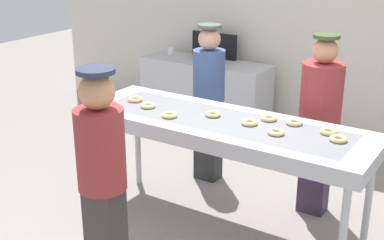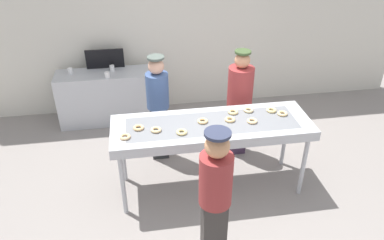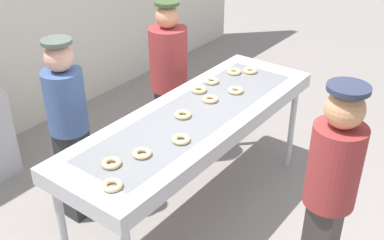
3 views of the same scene
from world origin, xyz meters
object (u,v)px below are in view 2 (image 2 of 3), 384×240
plain_donut_2 (230,119)px  plain_donut_3 (248,110)px  plain_donut_5 (125,137)px  plain_donut_7 (252,121)px  plain_donut_4 (156,130)px  plain_donut_9 (233,112)px  worker_assistant (240,98)px  plain_donut_10 (282,114)px  fryer_conveyor (212,128)px  plain_donut_6 (203,121)px  customer_waiting (215,195)px  prep_counter (109,97)px  paper_cup_2 (107,75)px  plain_donut_1 (271,110)px  worker_baker (158,104)px  plain_donut_0 (182,132)px  paper_cup_0 (70,71)px  paper_cup_1 (112,68)px  menu_display (105,59)px

plain_donut_2 → plain_donut_3: (0.29, 0.19, 0.00)m
plain_donut_5 → plain_donut_7: 1.54m
plain_donut_4 → plain_donut_2: bearing=5.8°
plain_donut_9 → worker_assistant: size_ratio=0.08×
plain_donut_3 → worker_assistant: 0.52m
plain_donut_10 → worker_assistant: bearing=119.1°
fryer_conveyor → plain_donut_6: 0.15m
plain_donut_4 → plain_donut_10: bearing=4.7°
plain_donut_7 → customer_waiting: size_ratio=0.08×
plain_donut_4 → plain_donut_6: size_ratio=1.00×
fryer_conveyor → plain_donut_10: bearing=3.9°
plain_donut_3 → plain_donut_5: (-1.57, -0.37, 0.00)m
fryer_conveyor → plain_donut_5: 1.06m
plain_donut_4 → prep_counter: bearing=108.2°
paper_cup_2 → worker_assistant: bearing=-29.5°
plain_donut_1 → plain_donut_5: size_ratio=1.00×
worker_baker → plain_donut_2: bearing=137.0°
worker_assistant → prep_counter: (-1.91, 1.25, -0.48)m
worker_assistant → customer_waiting: bearing=79.0°
plain_donut_4 → customer_waiting: size_ratio=0.08×
plain_donut_0 → plain_donut_7: same height
plain_donut_1 → plain_donut_5: bearing=-170.1°
paper_cup_0 → worker_assistant: bearing=-28.0°
prep_counter → paper_cup_0: paper_cup_0 is taller
plain_donut_5 → prep_counter: 2.23m
paper_cup_1 → plain_donut_1: bearing=-42.4°
plain_donut_2 → worker_baker: size_ratio=0.08×
customer_waiting → plain_donut_10: bearing=52.9°
plain_donut_3 → prep_counter: 2.64m
plain_donut_3 → plain_donut_0: bearing=-157.4°
customer_waiting → prep_counter: customer_waiting is taller
worker_baker → prep_counter: size_ratio=0.97×
paper_cup_0 → menu_display: size_ratio=0.15×
plain_donut_4 → plain_donut_9: bearing=15.0°
plain_donut_7 → menu_display: (-1.85, 2.24, 0.04)m
plain_donut_1 → paper_cup_2: size_ratio=1.38×
plain_donut_1 → menu_display: bearing=137.0°
plain_donut_6 → worker_assistant: worker_assistant is taller
plain_donut_9 → paper_cup_1: (-1.56, 1.85, -0.07)m
plain_donut_0 → paper_cup_0: size_ratio=1.38×
plain_donut_4 → plain_donut_7: size_ratio=1.00×
plain_donut_3 → paper_cup_1: 2.55m
plain_donut_5 → paper_cup_2: plain_donut_5 is taller
prep_counter → paper_cup_2: size_ratio=17.69×
plain_donut_10 → worker_assistant: worker_assistant is taller
plain_donut_5 → worker_baker: worker_baker is taller
paper_cup_0 → worker_baker: bearing=-43.3°
plain_donut_7 → paper_cup_0: plain_donut_7 is taller
plain_donut_3 → paper_cup_1: (-1.77, 1.83, -0.07)m
plain_donut_1 → prep_counter: 2.88m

